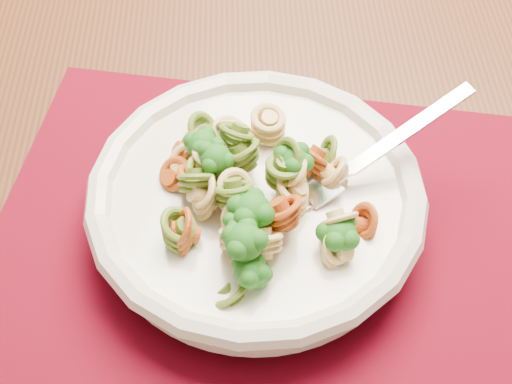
% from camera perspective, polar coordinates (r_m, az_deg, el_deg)
% --- Properties ---
extents(dining_table, '(1.47, 1.25, 0.73)m').
position_cam_1_polar(dining_table, '(0.73, -3.50, -0.03)').
color(dining_table, '#522B17').
rests_on(dining_table, ground).
extents(placemat, '(0.49, 0.42, 0.00)m').
position_cam_1_polar(placemat, '(0.56, 0.62, -3.94)').
color(placemat, '#5B0312').
rests_on(placemat, dining_table).
extents(pasta_bowl, '(0.26, 0.26, 0.05)m').
position_cam_1_polar(pasta_bowl, '(0.54, -0.00, -0.66)').
color(pasta_bowl, beige).
rests_on(pasta_bowl, placemat).
extents(pasta_broccoli_heap, '(0.22, 0.22, 0.06)m').
position_cam_1_polar(pasta_broccoli_heap, '(0.53, -0.00, 0.39)').
color(pasta_broccoli_heap, tan).
rests_on(pasta_broccoli_heap, pasta_bowl).
extents(fork, '(0.13, 0.16, 0.08)m').
position_cam_1_polar(fork, '(0.53, 5.34, 0.23)').
color(fork, silver).
rests_on(fork, pasta_bowl).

